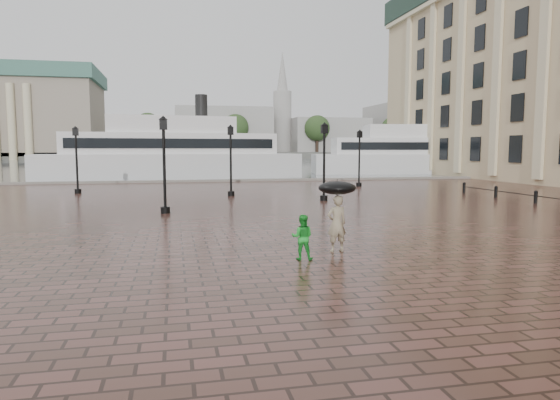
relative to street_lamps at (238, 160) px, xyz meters
The scene contains 12 objects.
ground 17.82m from the street_lamps, 84.81° to the right, with size 300.00×300.00×0.00m, color #39221A.
harbour_water 74.45m from the street_lamps, 88.77° to the left, with size 240.00×240.00×0.00m, color #475256.
quay_edge 14.67m from the street_lamps, 83.66° to the left, with size 80.00×0.60×0.30m, color slate.
far_shore 142.42m from the street_lamps, 89.36° to the left, with size 300.00×60.00×2.00m, color #4C4C47.
distant_skyline 141.61m from the street_lamps, 69.41° to the left, with size 102.50×22.00×33.00m.
far_trees 120.62m from the street_lamps, 89.24° to the left, with size 188.00×8.00×13.50m.
street_lamps is the anchor object (origin of this frame).
adult_pedestrian 17.79m from the street_lamps, 87.79° to the right, with size 0.61×0.40×1.67m, color gray.
child_pedestrian 18.61m from the street_lamps, 91.75° to the right, with size 0.60×0.47×1.24m, color green.
ferry_near 20.91m from the street_lamps, 101.56° to the left, with size 26.53×9.11×8.53m.
ferry_far 35.34m from the street_lamps, 45.35° to the left, with size 25.25×10.03×8.07m.
umbrella 17.74m from the street_lamps, 87.79° to the right, with size 1.10×1.10×1.14m.
Camera 1 is at (-5.54, -13.91, 3.02)m, focal length 32.00 mm.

